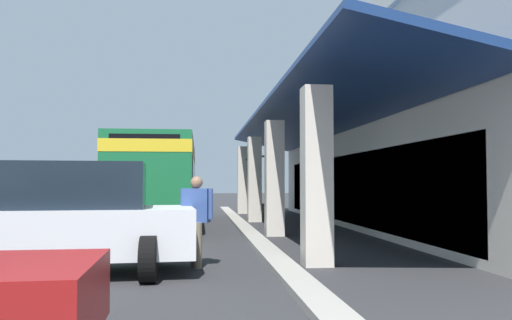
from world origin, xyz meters
The scene contains 8 objects.
ground centered at (0.00, 8.00, 0.00)m, with size 120.00×120.00×0.00m, color #2D2D30.
curb_strip centered at (1.74, 3.81, 0.06)m, with size 27.91×0.50×0.12m, color #9E998E.
plaza_building centered at (1.74, 13.43, 3.49)m, with size 23.56×15.45×6.97m.
transit_bus centered at (0.31, 0.77, 1.85)m, with size 11.22×2.87×3.34m.
parked_sedan_charcoal centered at (-5.19, -6.47, 0.75)m, with size 4.49×2.17×1.47m.
parked_suv_white centered at (11.06, -0.29, 1.02)m, with size 2.93×4.92×1.97m.
pedestrian centered at (10.39, 2.20, 0.98)m, with size 0.52×0.62×1.74m.
potted_palm centered at (-5.21, 5.24, 0.70)m, with size 1.93×1.80×3.00m.
Camera 1 is at (20.62, 2.24, 1.62)m, focal length 37.09 mm.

